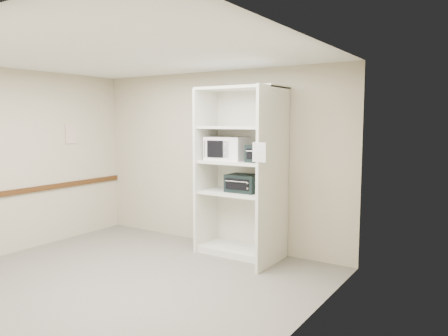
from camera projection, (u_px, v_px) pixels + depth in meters
The scene contains 12 objects.
floor at pixel (125, 281), 5.31m from camera, with size 4.50×4.00×0.01m, color #69625A.
ceiling at pixel (120, 55), 5.02m from camera, with size 4.50×4.00×0.01m, color white.
wall_back at pixel (217, 159), 6.83m from camera, with size 4.50×0.02×2.70m, color #B9AA8E.
wall_left at pixel (13, 162), 6.38m from camera, with size 0.02×4.00×2.70m, color #B9AA8E.
wall_right at pixel (300, 187), 3.95m from camera, with size 0.02×4.00×2.70m, color #B9AA8E.
shelving_unit at pixel (244, 178), 6.25m from camera, with size 1.24×0.92×2.42m.
microwave at pixel (227, 148), 6.42m from camera, with size 0.57×0.43×0.34m, color white.
toaster_oven_upper at pixel (263, 154), 6.03m from camera, with size 0.41×0.31×0.24m, color black.
toaster_oven_lower at pixel (243, 183), 6.29m from camera, with size 0.46×0.35×0.25m, color black.
paper_sign at pixel (259, 152), 5.36m from camera, with size 0.19×0.01×0.24m, color white.
chair_rail at pixel (15, 192), 6.42m from camera, with size 0.04×3.98×0.08m, color #3C210C.
wall_poster at pixel (71, 134), 7.19m from camera, with size 0.01×0.22×0.30m, color silver.
Camera 1 is at (3.80, -3.65, 1.94)m, focal length 35.00 mm.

